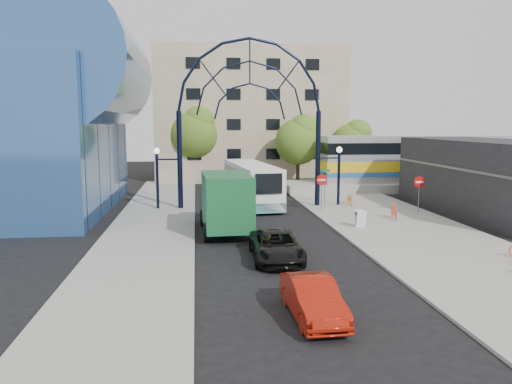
{
  "coord_description": "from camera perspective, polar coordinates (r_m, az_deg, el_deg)",
  "views": [
    {
      "loc": [
        -3.86,
        -21.62,
        6.16
      ],
      "look_at": [
        -0.53,
        6.0,
        2.29
      ],
      "focal_mm": 35.0,
      "sensor_mm": 36.0,
      "label": 1
    }
  ],
  "objects": [
    {
      "name": "black_suv",
      "position": [
        22.62,
        2.32,
        -6.18
      ],
      "size": [
        2.29,
        4.77,
        1.31
      ],
      "primitive_type": "imported",
      "rotation": [
        0.0,
        0.0,
        -0.02
      ],
      "color": "black",
      "rests_on": "ground"
    },
    {
      "name": "green_truck",
      "position": [
        28.14,
        -3.55,
        -1.21
      ],
      "size": [
        2.83,
        6.85,
        3.41
      ],
      "rotation": [
        0.0,
        0.0,
        0.04
      ],
      "color": "black",
      "rests_on": "ground"
    },
    {
      "name": "street_name_sign",
      "position": [
        35.63,
        7.9,
        1.35
      ],
      "size": [
        0.7,
        0.7,
        2.8
      ],
      "color": "slate",
      "rests_on": "sidewalk_east"
    },
    {
      "name": "train_car",
      "position": [
        49.83,
        21.79,
        3.6
      ],
      "size": [
        25.1,
        3.05,
        4.2
      ],
      "color": "#B7B7BC",
      "rests_on": "train_platform"
    },
    {
      "name": "plaza_west",
      "position": [
        28.41,
        -12.09,
        -4.66
      ],
      "size": [
        5.0,
        50.0,
        0.12
      ],
      "primitive_type": "cube",
      "color": "gray",
      "rests_on": "ground"
    },
    {
      "name": "train_platform",
      "position": [
        50.06,
        21.64,
        0.75
      ],
      "size": [
        32.0,
        5.0,
        0.8
      ],
      "primitive_type": "cube",
      "color": "gray",
      "rests_on": "ground"
    },
    {
      "name": "stop_sign",
      "position": [
        34.97,
        7.51,
        1.01
      ],
      "size": [
        0.8,
        0.07,
        2.5
      ],
      "color": "slate",
      "rests_on": "sidewalk_east"
    },
    {
      "name": "apartment_block",
      "position": [
        56.9,
        -0.98,
        8.77
      ],
      "size": [
        20.0,
        12.1,
        14.0
      ],
      "color": "tan",
      "rests_on": "ground"
    },
    {
      "name": "tree_north_a",
      "position": [
        48.61,
        5.0,
        6.06
      ],
      "size": [
        4.48,
        4.48,
        7.0
      ],
      "color": "#382314",
      "rests_on": "ground"
    },
    {
      "name": "gateway_arch",
      "position": [
        35.91,
        -0.71,
        11.74
      ],
      "size": [
        13.64,
        0.44,
        12.1
      ],
      "color": "black",
      "rests_on": "ground"
    },
    {
      "name": "city_bus",
      "position": [
        38.24,
        -0.55,
        1.06
      ],
      "size": [
        3.54,
        11.28,
        3.05
      ],
      "rotation": [
        0.0,
        0.0,
        0.1
      ],
      "color": "white",
      "rests_on": "ground"
    },
    {
      "name": "red_sedan",
      "position": [
        16.24,
        6.52,
        -11.99
      ],
      "size": [
        1.52,
        3.98,
        1.29
      ],
      "primitive_type": "imported",
      "rotation": [
        0.0,
        0.0,
        0.04
      ],
      "color": "#9B1609",
      "rests_on": "ground"
    },
    {
      "name": "transit_hall",
      "position": [
        38.37,
        -24.48,
        8.02
      ],
      "size": [
        16.5,
        18.0,
        14.5
      ],
      "color": "#305794",
      "rests_on": "ground"
    },
    {
      "name": "bike_near_a",
      "position": [
        37.81,
        10.71,
        -0.67
      ],
      "size": [
        0.85,
        1.9,
        0.96
      ],
      "primitive_type": "imported",
      "rotation": [
        0.0,
        0.0,
        -0.12
      ],
      "color": "orange",
      "rests_on": "sidewalk_east"
    },
    {
      "name": "do_not_enter_sign",
      "position": [
        35.19,
        18.16,
        0.69
      ],
      "size": [
        0.76,
        0.07,
        2.48
      ],
      "color": "slate",
      "rests_on": "sidewalk_east"
    },
    {
      "name": "commercial_block_east",
      "position": [
        37.52,
        25.13,
        1.57
      ],
      "size": [
        6.0,
        16.0,
        5.0
      ],
      "primitive_type": "cube",
      "color": "black",
      "rests_on": "ground"
    },
    {
      "name": "sidewalk_east",
      "position": [
        28.89,
        17.6,
        -4.65
      ],
      "size": [
        8.0,
        56.0,
        0.12
      ],
      "primitive_type": "cube",
      "color": "gray",
      "rests_on": "ground"
    },
    {
      "name": "tree_north_c",
      "position": [
        52.1,
        11.04,
        5.7
      ],
      "size": [
        4.16,
        4.16,
        6.5
      ],
      "color": "#382314",
      "rests_on": "ground"
    },
    {
      "name": "tree_north_b",
      "position": [
        51.56,
        -6.95,
        6.87
      ],
      "size": [
        5.12,
        5.12,
        8.0
      ],
      "color": "#382314",
      "rests_on": "ground"
    },
    {
      "name": "bike_near_b",
      "position": [
        32.81,
        15.5,
        -2.03
      ],
      "size": [
        0.83,
        1.85,
        1.07
      ],
      "primitive_type": "imported",
      "rotation": [
        0.0,
        0.0,
        -0.19
      ],
      "color": "#F05830",
      "rests_on": "sidewalk_east"
    },
    {
      "name": "ground",
      "position": [
        22.81,
        3.15,
        -7.76
      ],
      "size": [
        120.0,
        120.0,
        0.0
      ],
      "primitive_type": "plane",
      "color": "black",
      "rests_on": "ground"
    },
    {
      "name": "sandwich_board",
      "position": [
        29.68,
        11.85,
        -2.77
      ],
      "size": [
        0.55,
        0.61,
        0.99
      ],
      "color": "white",
      "rests_on": "sidewalk_east"
    }
  ]
}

